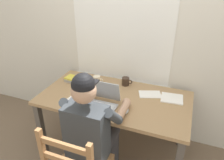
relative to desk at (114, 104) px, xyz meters
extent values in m
plane|color=brown|center=(0.00, 0.00, -0.64)|extent=(8.00, 8.00, 0.00)
cube|color=silver|center=(0.00, 0.48, 0.66)|extent=(6.00, 0.04, 2.60)
cube|color=white|center=(-0.09, 0.45, 0.54)|extent=(1.15, 0.01, 0.96)
cube|color=beige|center=(-0.09, 0.45, 0.04)|extent=(1.21, 0.06, 0.04)
cube|color=#9E7A51|center=(0.00, 0.00, 0.07)|extent=(1.53, 0.80, 0.03)
cube|color=#4C4742|center=(-0.71, -0.35, -0.29)|extent=(0.06, 0.06, 0.69)
cube|color=#4C4742|center=(-0.71, 0.35, -0.29)|extent=(0.06, 0.06, 0.69)
cube|color=#4C4742|center=(0.71, 0.35, -0.29)|extent=(0.06, 0.06, 0.69)
cube|color=#33383D|center=(-0.02, -0.58, 0.08)|extent=(0.34, 0.20, 0.50)
sphere|color=tan|center=(-0.02, -0.58, 0.47)|extent=(0.19, 0.19, 0.19)
sphere|color=black|center=(-0.02, -0.58, 0.52)|extent=(0.17, 0.17, 0.17)
cube|color=black|center=(-0.02, -0.49, 0.51)|extent=(0.13, 0.10, 0.01)
cylinder|color=#38383D|center=(-0.11, -0.38, -0.17)|extent=(0.13, 0.40, 0.13)
cylinder|color=#38383D|center=(0.07, -0.38, -0.17)|extent=(0.13, 0.40, 0.13)
cylinder|color=#38383D|center=(-0.11, -0.18, -0.40)|extent=(0.10, 0.10, 0.46)
cylinder|color=#38383D|center=(0.07, -0.18, -0.40)|extent=(0.10, 0.10, 0.46)
cylinder|color=#33383D|center=(-0.22, -0.49, 0.23)|extent=(0.10, 0.25, 0.25)
cylinder|color=tan|center=(-0.22, -0.26, 0.14)|extent=(0.07, 0.28, 0.07)
sphere|color=tan|center=(-0.21, -0.12, 0.14)|extent=(0.08, 0.08, 0.08)
cylinder|color=#33383D|center=(0.18, -0.49, 0.23)|extent=(0.10, 0.25, 0.25)
cylinder|color=tan|center=(0.18, -0.26, 0.14)|extent=(0.07, 0.28, 0.07)
sphere|color=tan|center=(0.17, -0.12, 0.14)|extent=(0.08, 0.08, 0.08)
cube|color=olive|center=(-0.21, -0.89, 0.07)|extent=(0.04, 0.04, 0.48)
cube|color=olive|center=(-0.02, -0.89, 0.23)|extent=(0.36, 0.02, 0.04)
cube|color=#ADAFB2|center=(-0.07, -0.25, 0.09)|extent=(0.33, 0.23, 0.02)
cube|color=silver|center=(-0.07, -0.25, 0.10)|extent=(0.29, 0.17, 0.00)
cube|color=#ADAFB2|center=(-0.07, -0.10, 0.21)|extent=(0.33, 0.07, 0.21)
cube|color=silver|center=(-0.07, -0.10, 0.21)|extent=(0.29, 0.06, 0.18)
ellipsoid|color=#ADAFB2|center=(0.19, -0.21, 0.10)|extent=(0.06, 0.10, 0.03)
cylinder|color=beige|center=(-0.28, 0.19, 0.14)|extent=(0.08, 0.08, 0.10)
torus|color=beige|center=(-0.23, 0.19, 0.14)|extent=(0.05, 0.01, 0.05)
cylinder|color=#38281E|center=(0.03, 0.28, 0.13)|extent=(0.08, 0.08, 0.09)
torus|color=#38281E|center=(0.08, 0.28, 0.14)|extent=(0.05, 0.01, 0.05)
cube|color=gray|center=(-0.58, 0.15, 0.10)|extent=(0.16, 0.15, 0.03)
cube|color=gold|center=(-0.56, 0.15, 0.13)|extent=(0.20, 0.14, 0.02)
cube|color=white|center=(0.33, 0.17, 0.09)|extent=(0.26, 0.21, 0.01)
cube|color=white|center=(0.56, 0.17, 0.09)|extent=(0.23, 0.21, 0.01)
cube|color=white|center=(-0.33, -0.19, 0.09)|extent=(0.21, 0.17, 0.01)
cube|color=gold|center=(-0.10, 0.19, 0.09)|extent=(0.15, 0.13, 0.00)
camera|label=1|loc=(0.64, -1.73, 1.26)|focal=33.88mm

